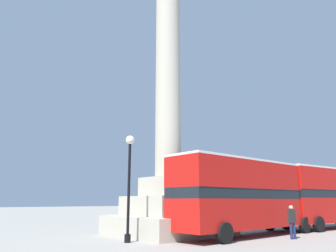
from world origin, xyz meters
name	(u,v)px	position (x,y,z in m)	size (l,w,h in m)	color
ground_plane	(168,235)	(0.00, 0.00, 0.00)	(200.00, 200.00, 0.00)	gray
monument_column	(168,148)	(0.00, 0.00, 5.24)	(6.05, 6.05, 19.88)	#ADA593
bus_a	(250,194)	(3.39, -3.55, 2.40)	(11.43, 3.09, 4.34)	#B7140F
bus_b	(327,195)	(12.45, -3.93, 2.42)	(10.40, 3.35, 4.39)	#B7140F
equestrian_statue	(215,206)	(9.80, 5.21, 1.55)	(3.66, 3.20, 5.53)	#ADA593
street_lamp	(129,177)	(-3.85, -1.56, 3.18)	(0.46, 0.46, 5.34)	black
pedestrian_near_lamp	(292,220)	(3.77, -5.95, 1.00)	(0.49, 0.27, 1.76)	#192347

